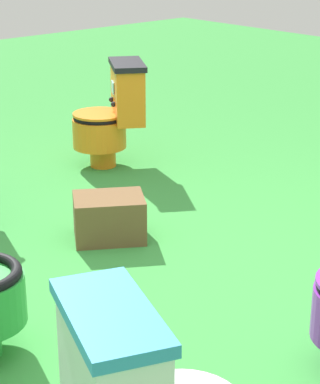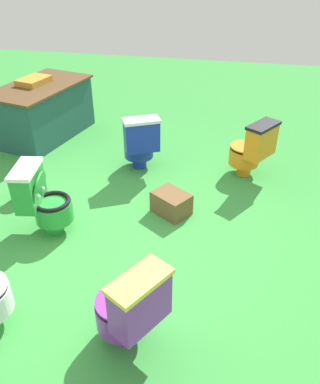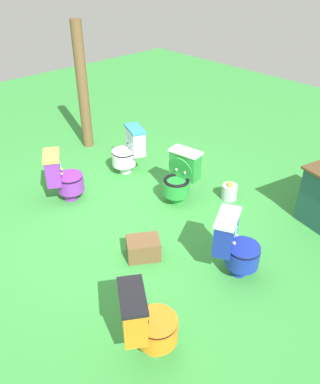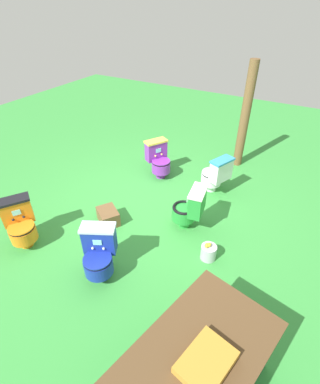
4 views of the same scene
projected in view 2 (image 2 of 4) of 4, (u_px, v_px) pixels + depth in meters
The scene contains 8 objects.
ground at pixel (126, 244), 3.80m from camera, with size 14.00×14.00×0.00m, color green.
toilet_orange at pixel (252, 149), 4.69m from camera, with size 0.60×0.63×0.73m.
toilet_blue at pixel (140, 143), 4.84m from camera, with size 0.62×0.58×0.73m.
toilet_green at pixel (42, 199), 3.78m from camera, with size 0.48×0.55×0.73m.
toilet_purple at pixel (130, 308), 2.67m from camera, with size 0.60×0.63×0.73m.
vendor_table at pixel (43, 111), 5.68m from camera, with size 1.61×1.16×0.85m.
small_crate at pixel (171, 203), 4.17m from camera, with size 0.38×0.28×0.24m, color brown.
lemon_bucket at pixel (22, 190), 4.39m from camera, with size 0.22×0.22×0.28m.
Camera 2 is at (-2.78, -0.92, 2.49)m, focal length 36.64 mm.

